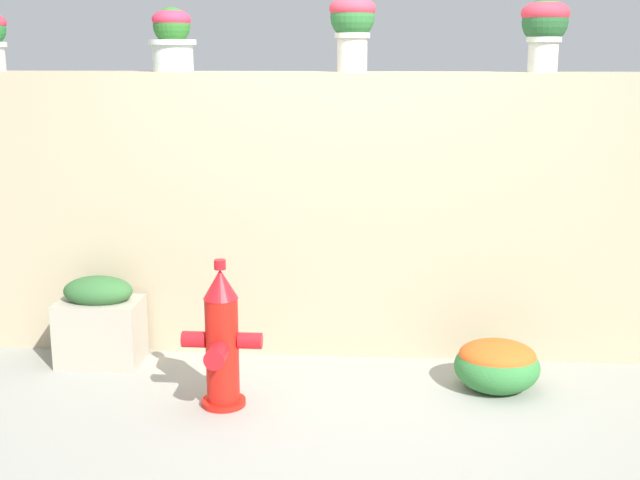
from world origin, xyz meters
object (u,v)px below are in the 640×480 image
Objects in this scene: potted_plant_2 at (352,22)px; potted_plant_1 at (172,37)px; fire_hydrant at (222,342)px; flower_bush_left at (497,363)px; planter_box at (100,322)px; potted_plant_3 at (545,25)px.

potted_plant_1 is at bearing -179.54° from potted_plant_2.
flower_bush_left is at bearing 12.61° from fire_hydrant.
planter_box is (-0.86, 0.57, -0.10)m from fire_hydrant.
fire_hydrant is at bearing -124.63° from potted_plant_2.
potted_plant_2 reaches higher than flower_bush_left.
planter_box is at bearing 174.33° from flower_bush_left.
potted_plant_2 reaches higher than potted_plant_3.
flower_bush_left is at bearing -5.67° from planter_box.
potted_plant_1 is at bearing 40.14° from planter_box.
potted_plant_3 is 0.77× the size of planter_box.
potted_plant_1 is 2.70m from flower_bush_left.
planter_box is (-1.50, -0.37, -1.77)m from potted_plant_2.
potted_plant_3 is 1.96m from flower_bush_left.
potted_plant_3 reaches higher than flower_bush_left.
potted_plant_2 is 2.15m from flower_bush_left.
fire_hydrant is at bearing -64.75° from potted_plant_1.
potted_plant_1 is 0.69× the size of planter_box.
potted_plant_1 is 1.89m from fire_hydrant.
fire_hydrant is 1.69× the size of flower_bush_left.
flower_bush_left is at bearing -35.14° from potted_plant_2.
fire_hydrant is (-0.64, -0.93, -1.67)m from potted_plant_2.
potted_plant_2 is 1.11m from potted_plant_3.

